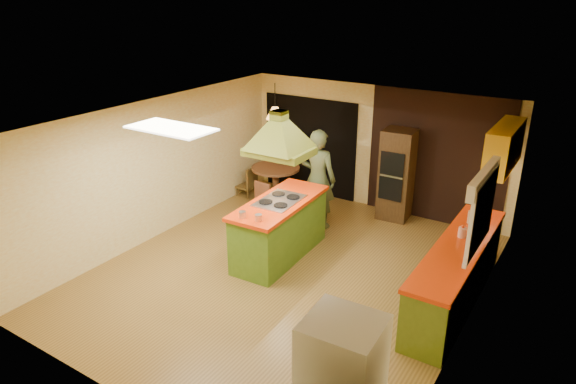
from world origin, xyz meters
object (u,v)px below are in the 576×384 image
Objects in this scene: man at (318,179)px; canister_large at (477,209)px; wall_oven at (397,175)px; dining_table at (276,177)px; kitchen_island at (280,228)px.

canister_large is (2.87, -0.06, 0.09)m from man.
wall_oven is 1.77× the size of dining_table.
dining_table is at bearing 170.90° from canister_large.
kitchen_island is at bearing -115.91° from wall_oven.
wall_oven reaches higher than dining_table.
wall_oven is (1.09, 1.17, -0.06)m from man.
canister_large is (2.82, 1.30, 0.53)m from kitchen_island.
man reaches higher than dining_table.
wall_oven is at bearing 145.47° from canister_large.
wall_oven is (1.04, 2.53, 0.38)m from kitchen_island.
man reaches higher than kitchen_island.
man is 1.54m from dining_table.
dining_table is 4.31× the size of canister_large.
kitchen_island is 3.16m from canister_large.
kitchen_island is 1.43m from man.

